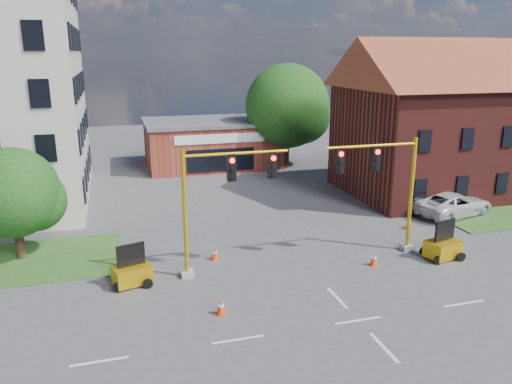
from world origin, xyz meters
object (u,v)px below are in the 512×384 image
trailer_west (132,273)px  trailer_east (443,247)px  signal_mast_west (219,196)px  signal_mast_east (385,183)px  pickup_white (454,204)px

trailer_west → trailer_east: trailer_east is taller
signal_mast_west → trailer_east: (11.52, -1.50, -3.30)m
signal_mast_west → signal_mast_east: size_ratio=1.00×
signal_mast_west → pickup_white: signal_mast_west is taller
signal_mast_west → pickup_white: size_ratio=1.12×
signal_mast_east → trailer_east: 4.58m
signal_mast_west → trailer_east: bearing=-7.4°
signal_mast_west → trailer_east: size_ratio=3.11×
signal_mast_east → pickup_white: size_ratio=1.12×
trailer_west → pickup_white: trailer_west is taller
signal_mast_east → trailer_east: size_ratio=3.11×
signal_mast_west → trailer_west: bearing=-178.0°
trailer_west → trailer_east: 15.80m
pickup_white → signal_mast_east: bearing=105.2°
signal_mast_east → trailer_east: (2.81, -1.50, -3.30)m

